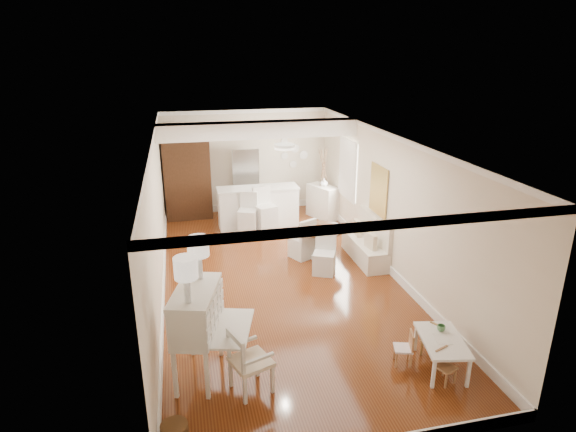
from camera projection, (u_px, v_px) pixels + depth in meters
name	position (u px, v px, depth m)	size (l,w,h in m)	color
room	(277.00, 178.00, 9.22)	(9.00, 9.04, 2.82)	brown
secretary_bureau	(198.00, 333.00, 6.53)	(1.05, 1.07, 1.34)	white
gustavian_armchair	(251.00, 360.00, 6.32)	(0.53, 0.53, 0.92)	silver
kids_table	(441.00, 353.00, 6.83)	(0.57, 0.95, 0.47)	white
kids_chair_a	(432.00, 341.00, 7.09)	(0.24, 0.24, 0.50)	#A6824B
kids_chair_b	(403.00, 348.00, 6.91)	(0.25, 0.25, 0.52)	tan
kids_chair_c	(446.00, 367.00, 6.53)	(0.24, 0.24, 0.49)	#A17149
banquette	(365.00, 239.00, 10.28)	(0.52, 1.60, 0.98)	silver
dining_table	(321.00, 243.00, 10.42)	(1.01, 1.01, 0.69)	#4E2B19
slip_chair_near	(324.00, 253.00, 9.68)	(0.42, 0.44, 0.89)	silver
slip_chair_far	(302.00, 238.00, 10.42)	(0.43, 0.45, 0.91)	silver
breakfast_counter	(258.00, 207.00, 12.27)	(2.05, 0.65, 1.03)	white
bar_stool_left	(248.00, 215.00, 11.59)	(0.43, 0.43, 1.07)	silver
bar_stool_right	(265.00, 211.00, 11.72)	(0.47, 0.47, 1.16)	white
pantry_cabinet	(187.00, 176.00, 12.69)	(1.20, 0.60, 2.30)	#381E11
fridge	(259.00, 181.00, 13.15)	(0.75, 0.65, 1.80)	silver
sideboard	(323.00, 202.00, 12.91)	(0.41, 0.92, 0.88)	silver
pencil_cup	(441.00, 328.00, 6.94)	(0.12, 0.12, 0.09)	#538E59
branch_vase	(324.00, 182.00, 12.71)	(0.21, 0.21, 0.22)	white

